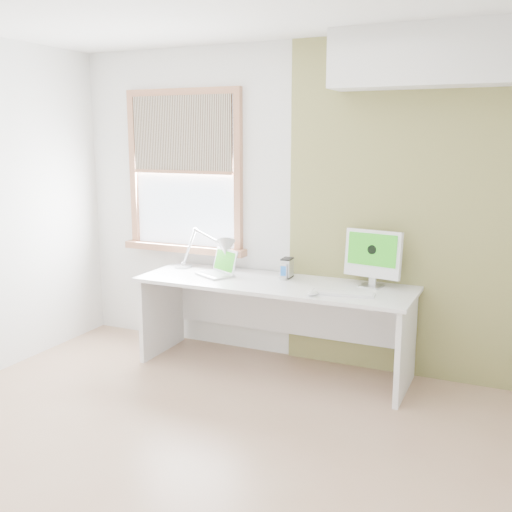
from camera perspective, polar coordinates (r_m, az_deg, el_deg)
The scene contains 12 objects.
room at distance 3.38m, azimuth -7.39°, elevation 1.80°, with size 4.04×3.54×2.64m.
accent_wall at distance 4.66m, azimuth 14.90°, elevation 4.14°, with size 2.00×0.02×2.60m, color olive.
soffit at distance 4.47m, azimuth 17.91°, elevation 17.83°, with size 1.60×0.40×0.42m, color white.
window at distance 5.32m, azimuth -6.92°, elevation 7.93°, with size 1.20×0.14×1.42m.
desk at distance 4.80m, azimuth 1.95°, elevation -4.60°, with size 2.20×0.70×0.73m.
desk_lamp at distance 5.02m, azimuth -3.70°, elevation 0.59°, with size 0.63×0.25×0.36m.
laptop at distance 4.94m, azimuth -3.55°, elevation -1.23°, with size 0.38×0.35×0.21m.
phone_dock at distance 4.76m, azimuth 2.62°, elevation -1.88°, with size 0.08×0.08×0.13m.
external_drive at distance 4.83m, azimuth 2.99°, elevation -1.15°, with size 0.08×0.13×0.16m.
imac at distance 4.61m, azimuth 11.11°, elevation 0.09°, with size 0.45×0.18×0.43m.
keyboard at distance 4.37m, azimuth 8.29°, elevation -3.55°, with size 0.47×0.19×0.02m.
mouse at distance 4.32m, azimuth 5.42°, elevation -3.57°, with size 0.06×0.11×0.03m, color white.
Camera 1 is at (1.76, -2.83, 1.86)m, focal length 41.88 mm.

